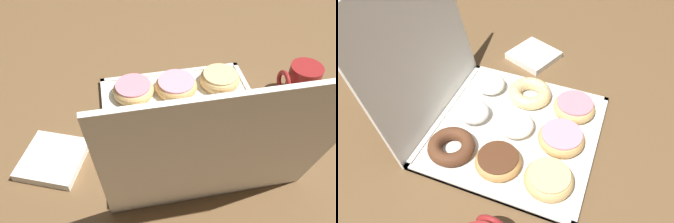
# 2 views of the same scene
# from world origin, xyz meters

# --- Properties ---
(ground_plane) EXTENTS (3.00, 3.00, 0.00)m
(ground_plane) POSITION_xyz_m (0.00, 0.00, 0.00)
(ground_plane) COLOR brown
(donut_box) EXTENTS (0.41, 0.41, 0.01)m
(donut_box) POSITION_xyz_m (0.00, 0.00, 0.01)
(donut_box) COLOR silver
(donut_box) RESTS_ON ground
(box_lid_open) EXTENTS (0.41, 0.09, 0.37)m
(box_lid_open) POSITION_xyz_m (0.00, 0.25, 0.19)
(box_lid_open) COLOR silver
(box_lid_open) RESTS_ON ground
(glazed_ring_donut_0) EXTENTS (0.11, 0.11, 0.04)m
(glazed_ring_donut_0) POSITION_xyz_m (-0.12, -0.12, 0.03)
(glazed_ring_donut_0) COLOR #E5B770
(glazed_ring_donut_0) RESTS_ON donut_box
(pink_frosted_donut_1) EXTENTS (0.11, 0.11, 0.04)m
(pink_frosted_donut_1) POSITION_xyz_m (0.00, -0.12, 0.03)
(pink_frosted_donut_1) COLOR tan
(pink_frosted_donut_1) RESTS_ON donut_box
(pink_frosted_donut_2) EXTENTS (0.11, 0.11, 0.04)m
(pink_frosted_donut_2) POSITION_xyz_m (0.12, -0.12, 0.03)
(pink_frosted_donut_2) COLOR #E5B770
(pink_frosted_donut_2) RESTS_ON donut_box
(chocolate_frosted_donut_3) EXTENTS (0.11, 0.11, 0.04)m
(chocolate_frosted_donut_3) POSITION_xyz_m (-0.12, 0.00, 0.03)
(chocolate_frosted_donut_3) COLOR tan
(chocolate_frosted_donut_3) RESTS_ON donut_box
(powdered_filled_donut_4) EXTENTS (0.09, 0.09, 0.04)m
(powdered_filled_donut_4) POSITION_xyz_m (-0.00, 0.00, 0.03)
(powdered_filled_donut_4) COLOR white
(powdered_filled_donut_4) RESTS_ON donut_box
(cruller_donut_5) EXTENTS (0.12, 0.12, 0.04)m
(cruller_donut_5) POSITION_xyz_m (0.13, 0.01, 0.03)
(cruller_donut_5) COLOR #EACC8C
(cruller_donut_5) RESTS_ON donut_box
(chocolate_cake_ring_donut_6) EXTENTS (0.11, 0.11, 0.03)m
(chocolate_cake_ring_donut_6) POSITION_xyz_m (-0.12, 0.12, 0.03)
(chocolate_cake_ring_donut_6) COLOR #59331E
(chocolate_cake_ring_donut_6) RESTS_ON donut_box
(powdered_filled_donut_7) EXTENTS (0.08, 0.08, 0.05)m
(powdered_filled_donut_7) POSITION_xyz_m (0.00, 0.12, 0.03)
(powdered_filled_donut_7) COLOR white
(powdered_filled_donut_7) RESTS_ON donut_box
(powdered_filled_donut_8) EXTENTS (0.08, 0.08, 0.04)m
(powdered_filled_donut_8) POSITION_xyz_m (0.12, 0.12, 0.03)
(powdered_filled_donut_8) COLOR white
(powdered_filled_donut_8) RESTS_ON donut_box
(napkin_stack) EXTENTS (0.17, 0.17, 0.02)m
(napkin_stack) POSITION_xyz_m (0.32, 0.06, 0.01)
(napkin_stack) COLOR white
(napkin_stack) RESTS_ON ground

